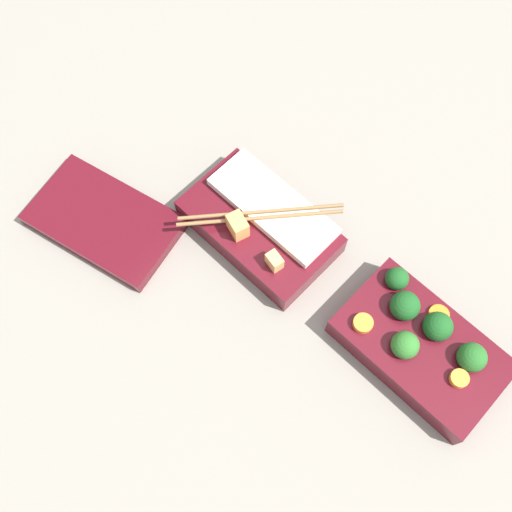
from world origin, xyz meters
The scene contains 4 objects.
ground_plane centered at (0.00, 0.00, 0.00)m, with size 3.00×3.00×0.00m, color gray.
bento_tray_vegetable centered at (-0.12, -0.02, 0.02)m, with size 0.21×0.12×0.07m.
bento_tray_rice centered at (0.14, 0.00, 0.02)m, with size 0.21×0.17×0.07m.
bento_lid centered at (0.30, 0.14, 0.01)m, with size 0.20×0.12×0.02m, color #510F19.
Camera 1 is at (-0.11, 0.27, 0.75)m, focal length 42.00 mm.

